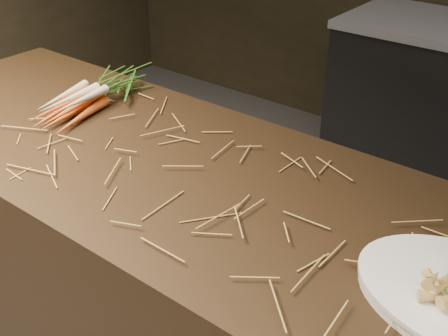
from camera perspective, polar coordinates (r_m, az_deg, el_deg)
name	(u,v)px	position (r m, az deg, el deg)	size (l,w,h in m)	color
main_counter	(229,327)	(1.59, 0.47, -15.86)	(2.40, 0.70, 0.90)	black
straw_bedding	(229,185)	(1.30, 0.55, -1.74)	(1.40, 0.60, 0.02)	#AD7739
root_veg_bunch	(98,91)	(1.76, -12.67, 7.68)	(0.22, 0.47, 0.08)	#D24F1B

